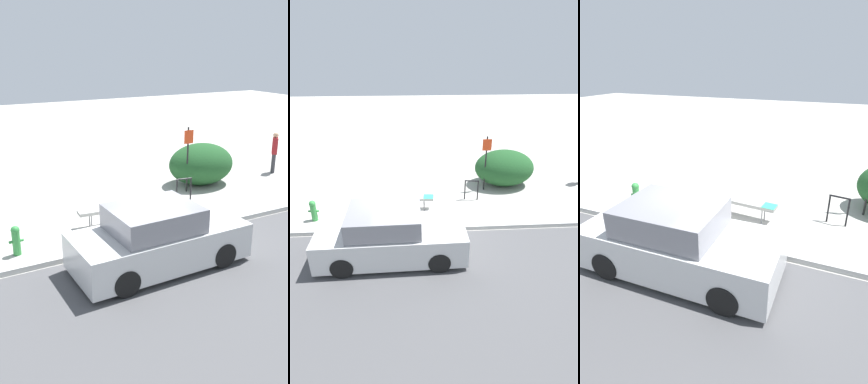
# 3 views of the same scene
# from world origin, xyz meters

# --- Properties ---
(ground_plane) EXTENTS (60.00, 60.00, 0.00)m
(ground_plane) POSITION_xyz_m (0.00, 0.00, 0.00)
(ground_plane) COLOR #ADAAA3
(curb) EXTENTS (60.00, 0.20, 0.13)m
(curb) POSITION_xyz_m (0.00, 0.00, 0.07)
(curb) COLOR #B7B7B2
(curb) RESTS_ON ground_plane
(bench) EXTENTS (2.33, 0.59, 0.52)m
(bench) POSITION_xyz_m (-0.34, 1.50, 0.46)
(bench) COLOR gray
(bench) RESTS_ON ground_plane
(bike_rack) EXTENTS (0.55, 0.13, 0.83)m
(bike_rack) POSITION_xyz_m (2.33, 2.09, 0.50)
(bike_rack) COLOR black
(bike_rack) RESTS_ON ground_plane
(sign_post) EXTENTS (0.36, 0.08, 2.30)m
(sign_post) POSITION_xyz_m (3.02, 2.95, 1.38)
(sign_post) COLOR black
(sign_post) RESTS_ON ground_plane
(fire_hydrant) EXTENTS (0.36, 0.22, 0.77)m
(fire_hydrant) POSITION_xyz_m (-3.38, 0.87, 0.41)
(fire_hydrant) COLOR #338C3F
(fire_hydrant) RESTS_ON ground_plane
(shrub_hedge) EXTENTS (2.52, 1.93, 1.53)m
(shrub_hedge) POSITION_xyz_m (3.98, 3.46, 0.77)
(shrub_hedge) COLOR #1E4C23
(shrub_hedge) RESTS_ON ground_plane
(parked_car_near) EXTENTS (4.14, 1.83, 1.51)m
(parked_car_near) POSITION_xyz_m (-0.59, -1.26, 0.68)
(parked_car_near) COLOR black
(parked_car_near) RESTS_ON ground_plane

